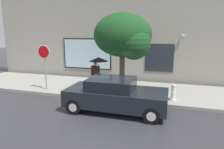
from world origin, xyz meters
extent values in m
plane|color=#333338|center=(0.00, 0.00, 0.00)|extent=(60.00, 60.00, 0.00)
cube|color=gray|center=(0.00, 3.00, 0.07)|extent=(20.00, 4.00, 0.15)
cube|color=#9E998E|center=(0.00, 5.50, 3.50)|extent=(20.00, 0.40, 7.00)
cube|color=black|center=(-2.93, 5.27, 1.81)|extent=(3.58, 0.06, 2.16)
cube|color=silver|center=(-2.93, 5.24, 1.81)|extent=(3.42, 0.03, 2.00)
cube|color=#262B33|center=(2.08, 5.28, 1.70)|extent=(1.80, 0.04, 1.80)
cone|color=#99999E|center=(3.48, 5.15, 3.10)|extent=(0.22, 0.24, 0.24)
cube|color=black|center=(0.67, 0.00, 0.61)|extent=(4.29, 1.84, 0.71)
cube|color=black|center=(0.45, 0.00, 1.20)|extent=(1.93, 1.61, 0.47)
cylinder|color=black|center=(2.26, 0.84, 0.32)|extent=(0.64, 0.22, 0.64)
cylinder|color=silver|center=(2.26, 0.84, 0.32)|extent=(0.35, 0.24, 0.35)
cylinder|color=black|center=(2.26, -0.85, 0.32)|extent=(0.64, 0.22, 0.64)
cylinder|color=silver|center=(2.26, -0.85, 0.32)|extent=(0.35, 0.24, 0.35)
cylinder|color=black|center=(-0.93, 0.84, 0.32)|extent=(0.64, 0.22, 0.64)
cylinder|color=silver|center=(-0.93, 0.84, 0.32)|extent=(0.35, 0.24, 0.35)
cylinder|color=black|center=(-0.93, -0.85, 0.32)|extent=(0.64, 0.22, 0.64)
cylinder|color=silver|center=(-0.93, -0.85, 0.32)|extent=(0.35, 0.24, 0.35)
cylinder|color=white|center=(3.02, 1.71, 0.49)|extent=(0.22, 0.22, 0.68)
sphere|color=#BBBBB7|center=(3.02, 1.71, 0.83)|extent=(0.23, 0.23, 0.23)
cylinder|color=#BBBBB7|center=(3.02, 1.55, 0.53)|extent=(0.09, 0.12, 0.09)
cylinder|color=#BBBBB7|center=(3.02, 1.87, 0.53)|extent=(0.09, 0.12, 0.09)
cylinder|color=white|center=(3.02, 1.71, 0.18)|extent=(0.30, 0.30, 0.06)
cylinder|color=black|center=(-1.36, 2.53, 0.54)|extent=(0.14, 0.14, 0.77)
cylinder|color=black|center=(-1.15, 2.53, 0.54)|extent=(0.14, 0.14, 0.77)
cube|color=black|center=(-1.26, 2.53, 1.20)|extent=(0.45, 0.22, 0.55)
sphere|color=tan|center=(-1.26, 2.53, 1.58)|extent=(0.21, 0.21, 0.21)
cylinder|color=#4C4C51|center=(-1.05, 2.53, 1.45)|extent=(0.02, 0.02, 0.90)
cone|color=black|center=(-1.05, 2.53, 1.86)|extent=(1.05, 1.05, 0.22)
cylinder|color=#4C3823|center=(0.50, 1.70, 1.29)|extent=(0.26, 0.26, 2.28)
ellipsoid|color=#19471E|center=(0.50, 1.70, 3.22)|extent=(2.84, 2.41, 2.13)
sphere|color=#19471E|center=(1.14, 1.35, 2.86)|extent=(1.56, 1.56, 1.56)
cylinder|color=gray|center=(-3.88, 1.59, 1.39)|extent=(0.07, 0.07, 2.49)
cylinder|color=white|center=(-3.88, 1.55, 2.29)|extent=(0.76, 0.02, 0.76)
cylinder|color=red|center=(-3.88, 1.54, 2.29)|extent=(0.66, 0.02, 0.66)
camera|label=1|loc=(2.87, -8.10, 3.43)|focal=32.81mm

